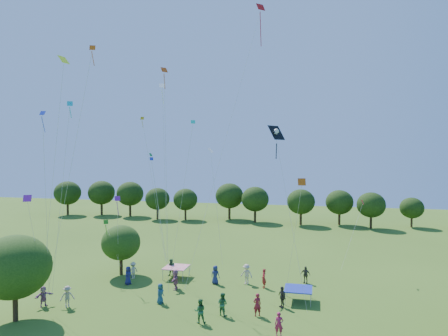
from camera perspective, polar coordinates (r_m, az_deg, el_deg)
near_tree_west at (r=33.07m, az=-27.74°, el=-12.39°), size 5.06×5.06×6.21m
near_tree_north at (r=41.61m, az=-14.51°, el=-10.28°), size 3.84×3.84×4.95m
treeline at (r=70.78m, az=6.11°, el=-4.44°), size 88.01×8.77×6.77m
tent_red_stripe at (r=40.14m, az=-6.84°, el=-13.89°), size 2.20×2.20×1.10m
tent_blue at (r=34.44m, az=10.57°, el=-16.63°), size 2.20×2.20×1.10m
crowd_person_0 at (r=38.17m, az=-1.25°, el=-15.01°), size 0.91×0.58×1.71m
crowd_person_1 at (r=37.30m, az=5.70°, el=-15.43°), size 0.60×0.74×1.71m
crowd_person_2 at (r=30.18m, az=-3.46°, el=-19.71°), size 0.94×0.67×1.71m
crowd_person_3 at (r=40.67m, az=-12.87°, el=-14.05°), size 0.91×1.15×1.61m
crowd_person_4 at (r=39.15m, az=11.56°, el=-14.70°), size 1.01×0.66×1.58m
crowd_person_5 at (r=36.97m, az=-6.96°, el=-15.53°), size 0.90×1.74×1.78m
crowd_person_6 at (r=39.07m, az=-13.52°, el=-14.69°), size 0.62×0.90×1.67m
crowd_person_7 at (r=28.47m, az=7.87°, el=-21.24°), size 0.62×0.42×1.59m
crowd_person_8 at (r=40.71m, az=-7.49°, el=-13.94°), size 0.87×0.51×1.70m
crowd_person_9 at (r=38.21m, az=3.24°, el=-14.89°), size 1.30×0.83×1.84m
crowd_person_10 at (r=33.14m, az=8.29°, el=-17.76°), size 0.92×1.05×1.65m
crowd_person_11 at (r=36.00m, az=-24.39°, el=-16.35°), size 1.19×1.54×1.58m
crowd_person_12 at (r=34.01m, az=-9.09°, el=-17.28°), size 0.56×0.86×1.61m
crowd_person_13 at (r=31.34m, az=4.77°, el=-18.88°), size 0.75×0.67×1.70m
crowd_person_14 at (r=31.41m, az=-0.22°, el=-18.84°), size 0.94×0.74×1.69m
crowd_person_15 at (r=35.07m, az=-21.48°, el=-16.72°), size 1.18×1.07×1.69m
pirate_kite at (r=30.44m, az=7.54°, el=4.73°), size 3.10×4.01×12.89m
red_high_kite at (r=36.89m, az=3.58°, el=15.86°), size 5.49×7.18×24.42m
small_kite_0 at (r=32.18m, az=-8.40°, el=6.56°), size 1.19×1.90×17.67m
small_kite_1 at (r=29.81m, az=-20.11°, el=5.37°), size 5.01×1.48×18.11m
small_kite_2 at (r=30.02m, az=-22.47°, el=7.98°), size 3.45×1.89×17.38m
small_kite_3 at (r=42.48m, az=-9.84°, el=-2.28°), size 2.96×3.04×10.81m
small_kite_4 at (r=29.45m, az=-24.23°, el=-0.62°), size 2.44×3.55×13.51m
small_kite_5 at (r=38.71m, az=-14.96°, el=-5.69°), size 0.68×1.04×6.81m
small_kite_6 at (r=38.79m, az=-8.65°, el=6.18°), size 0.67×1.52×17.43m
small_kite_7 at (r=32.79m, az=-21.72°, el=1.81°), size 1.23×1.32×14.78m
small_kite_8 at (r=28.79m, az=10.65°, el=-4.86°), size 1.53×2.50×9.03m
small_kite_9 at (r=41.74m, az=18.77°, el=-6.06°), size 2.45×4.09×6.16m
small_kite_10 at (r=41.84m, az=-10.71°, el=1.26°), size 3.48×2.11×14.63m
small_kite_11 at (r=40.34m, az=-16.30°, el=-8.32°), size 1.90×0.50×4.39m
small_kite_12 at (r=44.09m, az=-9.78°, el=-2.46°), size 3.76×4.83×10.36m
small_kite_13 at (r=31.34m, az=-25.96°, el=-5.97°), size 0.63×2.19×7.87m
small_kite_14 at (r=38.48m, az=-1.63°, el=-0.18°), size 1.40×0.66×11.31m
small_kite_15 at (r=35.78m, az=-5.41°, el=-0.08°), size 2.55×0.82×13.72m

